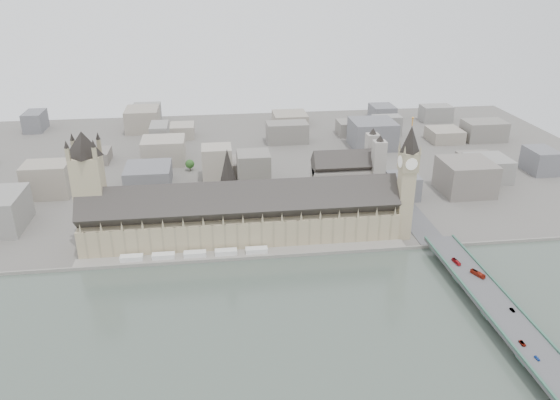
{
  "coord_description": "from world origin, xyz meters",
  "views": [
    {
      "loc": [
        -21.04,
        -398.63,
        219.66
      ],
      "look_at": [
        34.97,
        36.62,
        28.54
      ],
      "focal_mm": 35.0,
      "sensor_mm": 36.0,
      "label": 1
    }
  ],
  "objects": [
    {
      "name": "elizabeth_tower",
      "position": [
        138.0,
        8.0,
        58.09
      ],
      "size": [
        17.0,
        17.0,
        107.5
      ],
      "color": "#9C8A69",
      "rests_on": "ground"
    },
    {
      "name": "terrace_tents",
      "position": [
        -40.0,
        -7.0,
        4.0
      ],
      "size": [
        118.0,
        7.0,
        4.0
      ],
      "color": "white",
      "rests_on": "river_terrace"
    },
    {
      "name": "palace_of_westminster",
      "position": [
        0.0,
        19.7,
        22.71
      ],
      "size": [
        265.0,
        40.73,
        55.44
      ],
      "color": "#9C8A69",
      "rests_on": "ground"
    },
    {
      "name": "bridge_parapets",
      "position": [
        162.0,
        -132.0,
        10.82
      ],
      "size": [
        25.0,
        235.0,
        1.15
      ],
      "primitive_type": null,
      "color": "#35614E",
      "rests_on": "westminster_bridge"
    },
    {
      "name": "car_silver",
      "position": [
        168.24,
        -121.9,
        10.98
      ],
      "size": [
        2.05,
        4.55,
        1.45
      ],
      "primitive_type": "imported",
      "rotation": [
        0.0,
        0.0,
        0.12
      ],
      "color": "gray",
      "rests_on": "westminster_bridge"
    },
    {
      "name": "city_skyline_inland",
      "position": [
        0.0,
        245.0,
        19.0
      ],
      "size": [
        720.0,
        360.0,
        38.0
      ],
      "primitive_type": null,
      "color": "gray",
      "rests_on": "ground"
    },
    {
      "name": "westminster_bridge",
      "position": [
        162.0,
        -87.5,
        5.12
      ],
      "size": [
        25.0,
        325.0,
        10.25
      ],
      "primitive_type": "cube",
      "color": "#474749",
      "rests_on": "ground"
    },
    {
      "name": "car_approach",
      "position": [
        165.01,
        56.19,
        10.95
      ],
      "size": [
        2.48,
        5.04,
        1.41
      ],
      "primitive_type": "imported",
      "rotation": [
        0.0,
        0.0,
        0.11
      ],
      "color": "gray",
      "rests_on": "westminster_bridge"
    },
    {
      "name": "central_tower",
      "position": [
        -10.0,
        26.0,
        57.92
      ],
      "size": [
        13.0,
        13.0,
        48.0
      ],
      "color": "tan",
      "rests_on": "ground"
    },
    {
      "name": "victoria_tower",
      "position": [
        -122.0,
        26.0,
        55.2
      ],
      "size": [
        30.0,
        30.0,
        100.0
      ],
      "color": "#9C8A69",
      "rests_on": "ground"
    },
    {
      "name": "red_bus_north",
      "position": [
        157.69,
        -58.26,
        11.59
      ],
      "size": [
        3.51,
        9.85,
        2.68
      ],
      "primitive_type": "imported",
      "rotation": [
        0.0,
        0.0,
        0.13
      ],
      "color": "#B5141B",
      "rests_on": "westminster_bridge"
    },
    {
      "name": "car_blue",
      "position": [
        157.91,
        -168.5,
        10.96
      ],
      "size": [
        2.02,
        4.28,
        1.41
      ],
      "primitive_type": "imported",
      "rotation": [
        0.0,
        0.0,
        0.09
      ],
      "color": "#1840A0",
      "rests_on": "westminster_bridge"
    },
    {
      "name": "embankment_wall",
      "position": [
        0.0,
        -15.0,
        1.5
      ],
      "size": [
        600.0,
        1.5,
        3.0
      ],
      "primitive_type": "cube",
      "color": "gray",
      "rests_on": "ground"
    },
    {
      "name": "river_terrace",
      "position": [
        0.0,
        -7.5,
        1.0
      ],
      "size": [
        270.0,
        15.0,
        2.0
      ],
      "primitive_type": "cube",
      "color": "gray",
      "rests_on": "ground"
    },
    {
      "name": "park_trees",
      "position": [
        -10.0,
        60.0,
        7.5
      ],
      "size": [
        110.0,
        30.0,
        15.0
      ],
      "primitive_type": null,
      "color": "#264D1B",
      "rests_on": "ground"
    },
    {
      "name": "car_grey",
      "position": [
        156.62,
        -154.8,
        11.01
      ],
      "size": [
        2.57,
        5.51,
        1.53
      ],
      "primitive_type": "imported",
      "rotation": [
        0.0,
        0.0,
        -0.01
      ],
      "color": "gray",
      "rests_on": "westminster_bridge"
    },
    {
      "name": "red_bus_south",
      "position": [
        165.6,
        -77.41,
        11.93
      ],
      "size": [
        7.54,
        12.13,
        3.35
      ],
      "primitive_type": "imported",
      "rotation": [
        0.0,
        0.0,
        0.43
      ],
      "color": "#A22614",
      "rests_on": "westminster_bridge"
    },
    {
      "name": "ground",
      "position": [
        0.0,
        0.0,
        0.0
      ],
      "size": [
        900.0,
        900.0,
        0.0
      ],
      "primitive_type": "plane",
      "color": "#595651",
      "rests_on": "ground"
    },
    {
      "name": "westminster_abbey",
      "position": [
        110.92,
        95.0,
        25.08
      ],
      "size": [
        68.0,
        36.0,
        64.0
      ],
      "color": "#A39C93",
      "rests_on": "ground"
    },
    {
      "name": "river_thames",
      "position": [
        0.0,
        -165.0,
        0.0
      ],
      "size": [
        600.0,
        600.0,
        0.0
      ],
      "primitive_type": "plane",
      "color": "#434F47",
      "rests_on": "ground"
    }
  ]
}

